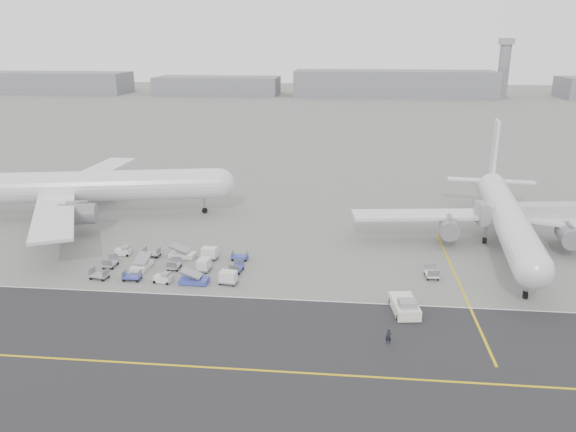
# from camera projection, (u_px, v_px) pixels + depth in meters

# --- Properties ---
(ground) EXTENTS (700.00, 700.00, 0.00)m
(ground) POSITION_uv_depth(u_px,v_px,m) (229.00, 289.00, 72.47)
(ground) COLOR gray
(ground) RESTS_ON ground
(taxiway) EXTENTS (220.00, 59.00, 0.03)m
(taxiway) POSITION_uv_depth(u_px,v_px,m) (242.00, 369.00, 54.92)
(taxiway) COLOR #2A2A2C
(taxiway) RESTS_ON ground
(horizon_buildings) EXTENTS (520.00, 28.00, 28.00)m
(horizon_buildings) POSITION_uv_depth(u_px,v_px,m) (375.00, 96.00, 316.03)
(horizon_buildings) COLOR gray
(horizon_buildings) RESTS_ON ground
(control_tower) EXTENTS (7.00, 7.00, 31.25)m
(control_tower) POSITION_uv_depth(u_px,v_px,m) (504.00, 66.00, 308.97)
(control_tower) COLOR gray
(control_tower) RESTS_ON ground
(airliner_a) EXTENTS (56.16, 55.02, 19.59)m
(airliner_a) POSITION_uv_depth(u_px,v_px,m) (76.00, 187.00, 100.23)
(airliner_a) COLOR silver
(airliner_a) RESTS_ON ground
(airliner_b) EXTENTS (47.66, 48.43, 16.74)m
(airliner_b) POSITION_uv_depth(u_px,v_px,m) (507.00, 216.00, 86.49)
(airliner_b) COLOR silver
(airliner_b) RESTS_ON ground
(pushback_tug) EXTENTS (3.44, 7.54, 2.12)m
(pushback_tug) POSITION_uv_depth(u_px,v_px,m) (405.00, 306.00, 66.04)
(pushback_tug) COLOR white
(pushback_tug) RESTS_ON ground
(jet_bridge) EXTENTS (17.61, 5.27, 6.58)m
(jet_bridge) POSITION_uv_depth(u_px,v_px,m) (532.00, 215.00, 87.65)
(jet_bridge) COLOR gray
(jet_bridge) RESTS_ON ground
(gse_cluster) EXTENTS (26.36, 17.60, 1.86)m
(gse_cluster) POSITION_uv_depth(u_px,v_px,m) (173.00, 269.00, 78.82)
(gse_cluster) COLOR #95959A
(gse_cluster) RESTS_ON ground
(stray_dolly) EXTENTS (1.75, 2.65, 1.57)m
(stray_dolly) POSITION_uv_depth(u_px,v_px,m) (431.00, 278.00, 76.01)
(stray_dolly) COLOR silver
(stray_dolly) RESTS_ON ground
(ground_crew_a) EXTENTS (0.69, 0.52, 1.74)m
(ground_crew_a) POSITION_uv_depth(u_px,v_px,m) (389.00, 337.00, 59.26)
(ground_crew_a) COLOR black
(ground_crew_a) RESTS_ON ground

